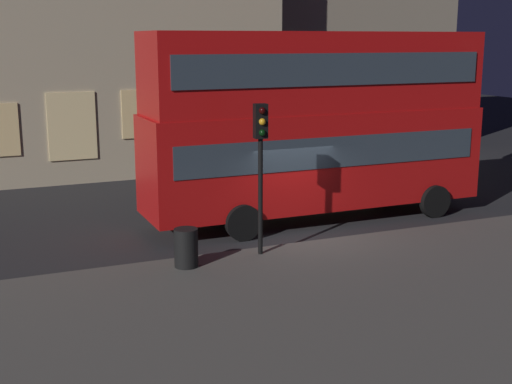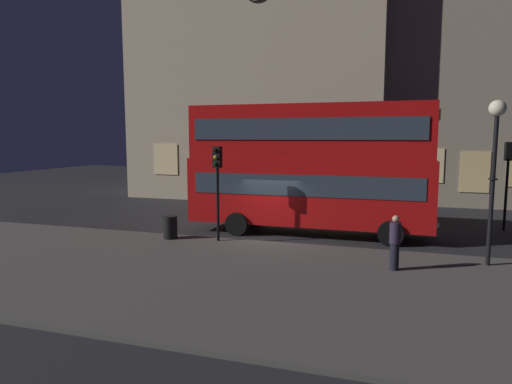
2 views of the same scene
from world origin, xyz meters
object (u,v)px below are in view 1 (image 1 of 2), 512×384
at_px(double_decker_bus, 316,118).
at_px(traffic_light_near_kerb, 261,147).
at_px(traffic_light_far_side, 465,105).
at_px(litter_bin, 186,248).

bearing_deg(double_decker_bus, traffic_light_near_kerb, -136.66).
bearing_deg(double_decker_bus, traffic_light_far_side, 22.30).
height_order(double_decker_bus, litter_bin, double_decker_bus).
xyz_separation_m(traffic_light_near_kerb, traffic_light_far_side, (11.67, 6.45, 0.06)).
bearing_deg(traffic_light_far_side, double_decker_bus, 11.63).
xyz_separation_m(double_decker_bus, litter_bin, (-5.16, -3.15, -2.58)).
relative_size(traffic_light_near_kerb, litter_bin, 4.06).
distance_m(traffic_light_near_kerb, litter_bin, 3.08).
distance_m(traffic_light_near_kerb, traffic_light_far_side, 13.33).
relative_size(traffic_light_near_kerb, traffic_light_far_side, 0.93).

